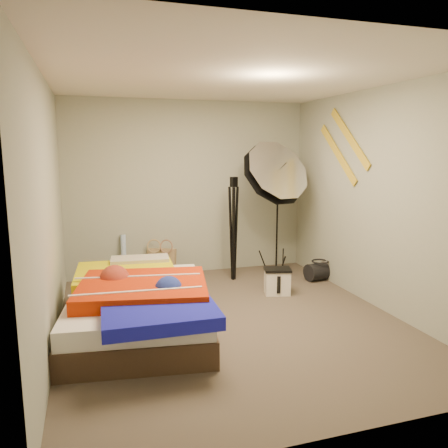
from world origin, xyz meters
name	(u,v)px	position (x,y,z in m)	size (l,w,h in m)	color
floor	(232,321)	(0.00, 0.00, 0.00)	(4.00, 4.00, 0.00)	brown
ceiling	(232,77)	(0.00, 0.00, 2.50)	(4.00, 4.00, 0.00)	silver
wall_back	(189,188)	(0.00, 2.00, 1.25)	(3.50, 3.50, 0.00)	#9B9F90
wall_front	(338,246)	(0.00, -2.00, 1.25)	(3.50, 3.50, 0.00)	#9B9F90
wall_left	(48,212)	(-1.75, 0.00, 1.25)	(4.00, 4.00, 0.00)	#9B9F90
wall_right	(378,199)	(1.75, 0.00, 1.25)	(4.00, 4.00, 0.00)	#9B9F90
tote_bag	(162,262)	(-0.44, 1.90, 0.20)	(0.40, 0.12, 0.40)	tan
wrapping_roll	(124,257)	(-0.97, 1.90, 0.32)	(0.07, 0.07, 0.63)	#578EDB
camera_case	(277,282)	(0.83, 0.68, 0.15)	(0.31, 0.22, 0.31)	white
duffel_bag	(320,271)	(1.65, 1.06, 0.12)	(0.24, 0.24, 0.40)	black
wall_stripe_upper	(350,138)	(1.73, 0.60, 1.95)	(0.02, 1.10, 0.10)	gold
wall_stripe_lower	(338,154)	(1.73, 0.85, 1.75)	(0.02, 1.10, 0.10)	gold
bed	(140,304)	(-0.96, 0.04, 0.28)	(1.57, 2.16, 0.56)	#402D20
photo_umbrella	(273,175)	(1.05, 1.37, 1.46)	(1.13, 0.82, 2.03)	black
camera_tripod	(234,222)	(0.50, 1.44, 0.83)	(0.10, 0.10, 1.44)	black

